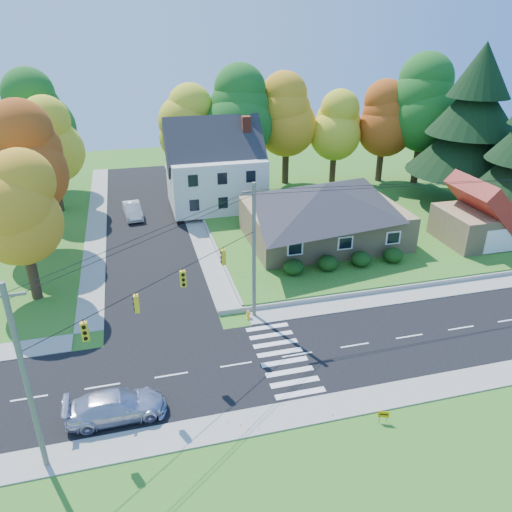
{
  "coord_description": "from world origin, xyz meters",
  "views": [
    {
      "loc": [
        -9.14,
        -24.52,
        19.42
      ],
      "look_at": [
        -0.63,
        8.0,
        3.4
      ],
      "focal_mm": 35.0,
      "sensor_mm": 36.0,
      "label": 1
    }
  ],
  "objects_px": {
    "white_car": "(133,210)",
    "ranch_house": "(324,211)",
    "fire_hydrant": "(248,315)",
    "silver_sedan": "(116,406)"
  },
  "relations": [
    {
      "from": "white_car",
      "to": "ranch_house",
      "type": "bearing_deg",
      "value": -39.69
    },
    {
      "from": "white_car",
      "to": "fire_hydrant",
      "type": "xyz_separation_m",
      "value": [
        7.21,
        -22.76,
        -0.49
      ]
    },
    {
      "from": "fire_hydrant",
      "to": "silver_sedan",
      "type": "bearing_deg",
      "value": -139.9
    },
    {
      "from": "silver_sedan",
      "to": "white_car",
      "type": "bearing_deg",
      "value": -4.38
    },
    {
      "from": "ranch_house",
      "to": "silver_sedan",
      "type": "bearing_deg",
      "value": -135.57
    },
    {
      "from": "silver_sedan",
      "to": "white_car",
      "type": "relative_size",
      "value": 1.09
    },
    {
      "from": "ranch_house",
      "to": "white_car",
      "type": "bearing_deg",
      "value": 145.81
    },
    {
      "from": "white_car",
      "to": "fire_hydrant",
      "type": "distance_m",
      "value": 23.88
    },
    {
      "from": "fire_hydrant",
      "to": "ranch_house",
      "type": "bearing_deg",
      "value": 47.9
    },
    {
      "from": "white_car",
      "to": "silver_sedan",
      "type": "bearing_deg",
      "value": -99.15
    }
  ]
}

